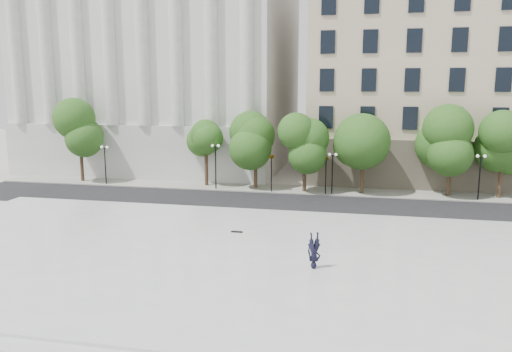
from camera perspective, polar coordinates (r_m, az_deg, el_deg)
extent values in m
plane|color=beige|center=(27.05, -4.91, -11.83)|extent=(160.00, 160.00, 0.00)
cube|color=silver|center=(29.67, -3.24, -9.31)|extent=(44.00, 22.00, 0.45)
cube|color=black|center=(43.81, 1.83, -3.13)|extent=(60.00, 8.00, 0.02)
cube|color=gray|center=(49.58, 3.03, -1.49)|extent=(60.00, 4.00, 0.12)
cube|color=silver|center=(67.55, -9.56, 12.13)|extent=(30.00, 26.00, 25.00)
cube|color=beige|center=(64.25, 23.50, 9.75)|extent=(36.00, 26.00, 21.00)
cylinder|color=black|center=(47.74, 1.77, 0.13)|extent=(0.10, 0.10, 3.50)
imported|color=black|center=(47.41, 1.79, 2.66)|extent=(0.70, 1.93, 0.76)
cylinder|color=black|center=(47.13, 7.97, -0.10)|extent=(0.10, 0.10, 3.50)
imported|color=black|center=(46.81, 8.03, 2.40)|extent=(0.81, 1.63, 0.65)
imported|color=black|center=(27.50, 6.63, -9.88)|extent=(1.32, 2.12, 0.54)
cube|color=black|center=(33.76, -2.20, -6.38)|extent=(0.77, 0.21, 0.08)
cylinder|color=#382619|center=(56.48, -19.26, 0.80)|extent=(0.36, 0.36, 2.85)
sphere|color=#1D4914|center=(56.01, -19.49, 4.71)|extent=(4.13, 4.13, 4.13)
cylinder|color=#382619|center=(51.14, -5.69, 0.58)|extent=(0.36, 0.36, 3.19)
sphere|color=#1D4914|center=(50.59, -5.78, 5.41)|extent=(3.50, 3.50, 3.50)
cylinder|color=#382619|center=(49.68, -0.04, -0.09)|extent=(0.36, 0.36, 2.45)
sphere|color=#1D4914|center=(49.19, -0.04, 3.72)|extent=(4.17, 4.17, 4.17)
cylinder|color=#382619|center=(48.30, 5.55, -0.43)|extent=(0.36, 0.36, 2.46)
sphere|color=#1D4914|center=(47.80, 5.62, 3.50)|extent=(4.29, 4.29, 4.29)
cylinder|color=#382619|center=(48.29, 12.02, -0.47)|extent=(0.36, 0.36, 2.69)
sphere|color=#1D4914|center=(47.76, 12.18, 3.84)|extent=(4.45, 4.45, 4.45)
cylinder|color=#382619|center=(49.46, 21.17, -0.74)|extent=(0.36, 0.36, 2.61)
sphere|color=#1D4914|center=(48.95, 21.43, 3.34)|extent=(4.45, 4.45, 4.45)
cylinder|color=#382619|center=(50.26, 26.09, -0.62)|extent=(0.36, 0.36, 3.14)
sphere|color=#1D4914|center=(49.71, 26.48, 4.20)|extent=(3.77, 3.77, 3.77)
cylinder|color=black|center=(53.78, -16.83, 1.03)|extent=(0.12, 0.12, 3.86)
cube|color=black|center=(53.52, -16.94, 3.07)|extent=(0.60, 0.06, 0.06)
sphere|color=white|center=(53.65, -17.23, 3.18)|extent=(0.28, 0.28, 0.28)
sphere|color=white|center=(53.37, -16.66, 3.17)|extent=(0.28, 0.28, 0.28)
cylinder|color=black|center=(49.22, -4.63, 0.88)|extent=(0.12, 0.12, 4.30)
cube|color=black|center=(48.92, -4.67, 3.37)|extent=(0.60, 0.06, 0.06)
sphere|color=white|center=(48.99, -5.01, 3.49)|extent=(0.28, 0.28, 0.28)
sphere|color=white|center=(48.82, -4.33, 3.47)|extent=(0.28, 0.28, 0.28)
cylinder|color=black|center=(47.37, 8.71, 0.09)|extent=(0.12, 0.12, 3.75)
cube|color=black|center=(47.08, 8.77, 2.33)|extent=(0.60, 0.06, 0.06)
sphere|color=white|center=(47.08, 8.41, 2.47)|extent=(0.28, 0.28, 0.28)
sphere|color=white|center=(47.05, 9.14, 2.44)|extent=(0.28, 0.28, 0.28)
cylinder|color=black|center=(48.46, 24.16, -0.35)|extent=(0.12, 0.12, 3.96)
cube|color=black|center=(48.17, 24.34, 1.97)|extent=(0.60, 0.06, 0.06)
sphere|color=white|center=(48.09, 24.00, 2.10)|extent=(0.28, 0.28, 0.28)
sphere|color=white|center=(48.22, 24.69, 2.07)|extent=(0.28, 0.28, 0.28)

